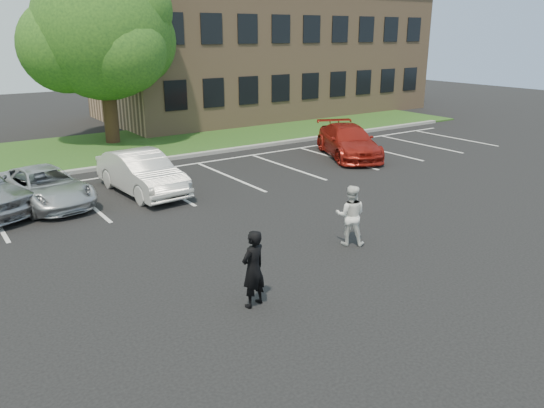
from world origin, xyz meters
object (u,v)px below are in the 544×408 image
Objects in this scene: man_white_shirt at (350,215)px; car_red_compact at (348,141)px; tree at (104,34)px; office_building at (266,51)px; car_silver_minivan at (45,187)px; man_black_suit at (253,269)px; car_white_sedan at (142,173)px.

man_white_shirt is 0.33× the size of car_red_compact.
tree is 5.38× the size of man_white_shirt.
office_building is 22.80m from car_silver_minivan.
car_silver_minivan is at bearing -157.70° from car_red_compact.
tree reaches higher than car_silver_minivan.
man_black_suit reaches higher than car_white_sedan.
car_white_sedan is at bearing -136.29° from office_building.
man_black_suit is 1.02× the size of man_white_shirt.
car_white_sedan reaches higher than car_silver_minivan.
office_building reaches higher than car_silver_minivan.
tree is at bearing -114.52° from man_black_suit.
car_red_compact is at bearing -49.84° from tree.
man_white_shirt reaches higher than car_white_sedan.
man_black_suit is 14.37m from car_red_compact.
man_black_suit is 4.16m from man_white_shirt.
car_red_compact is (-4.97, -14.04, -3.45)m from office_building.
car_red_compact is (12.97, -0.41, 0.10)m from car_silver_minivan.
man_black_suit is 0.34× the size of car_red_compact.
car_silver_minivan is 0.90× the size of car_red_compact.
tree is at bearing -158.99° from office_building.
office_building reaches higher than car_red_compact.
tree is 17.60m from man_white_shirt.
man_black_suit is at bearing -124.58° from office_building.
man_white_shirt is 10.59m from car_red_compact.
office_building is at bearing 94.64° from car_red_compact.
man_white_shirt is 0.37× the size of car_white_sedan.
man_black_suit is (-3.32, -18.35, -4.52)m from tree.
man_black_suit is (-16.02, -23.23, -3.33)m from office_building.
man_black_suit is 0.38× the size of car_silver_minivan.
car_silver_minivan is 0.98× the size of car_white_sedan.
car_white_sedan is at bearing -102.93° from tree.
man_black_suit is 0.37× the size of car_white_sedan.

